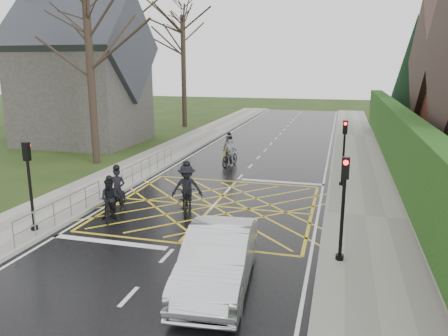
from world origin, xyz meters
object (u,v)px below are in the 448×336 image
at_px(cyclist_rear, 117,196).
at_px(cyclist_front, 230,155).
at_px(cyclist_back, 110,203).
at_px(car, 218,258).
at_px(cyclist_mid, 187,193).
at_px(cyclist_lead, 229,150).

relative_size(cyclist_rear, cyclist_front, 1.11).
distance_m(cyclist_back, car, 6.53).
bearing_deg(cyclist_front, cyclist_back, -88.21).
bearing_deg(cyclist_rear, cyclist_mid, 5.18).
distance_m(cyclist_rear, car, 7.33).
distance_m(cyclist_back, cyclist_front, 10.00).
bearing_deg(cyclist_mid, car, -80.72).
height_order(cyclist_back, cyclist_lead, cyclist_back).
bearing_deg(cyclist_rear, cyclist_back, -84.87).
distance_m(cyclist_rear, cyclist_lead, 10.75).
bearing_deg(car, cyclist_front, 97.31).
distance_m(cyclist_rear, cyclist_front, 9.10).
bearing_deg(cyclist_lead, cyclist_front, -65.06).
height_order(cyclist_rear, cyclist_mid, cyclist_mid).
bearing_deg(cyclist_lead, cyclist_rear, -91.33).
xyz_separation_m(cyclist_mid, cyclist_lead, (-0.83, 9.92, -0.17)).
relative_size(cyclist_rear, cyclist_back, 1.14).
bearing_deg(car, cyclist_back, 138.48).
distance_m(cyclist_back, cyclist_mid, 2.96).
bearing_deg(cyclist_back, cyclist_mid, 13.04).
height_order(cyclist_mid, cyclist_lead, cyclist_mid).
height_order(cyclist_mid, cyclist_front, cyclist_mid).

